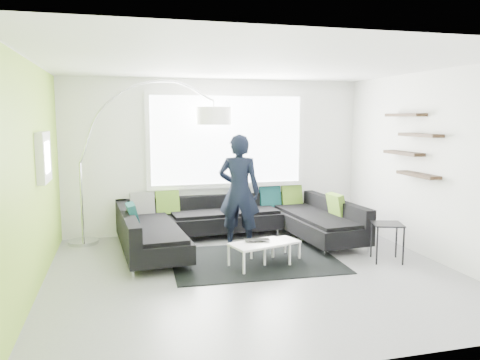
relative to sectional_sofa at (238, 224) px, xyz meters
name	(u,v)px	position (x,y,z in m)	size (l,w,h in m)	color
ground	(254,273)	(-0.13, -1.41, -0.36)	(5.50, 5.50, 0.00)	gray
room_shell	(253,140)	(-0.09, -1.21, 1.45)	(5.54, 5.04, 2.82)	white
sectional_sofa	(238,224)	(0.00, 0.00, 0.00)	(3.91, 2.59, 0.81)	black
rug	(255,260)	(0.04, -0.88, -0.35)	(2.43, 1.77, 0.01)	black
coffee_table	(268,252)	(0.19, -1.03, -0.18)	(1.04, 0.61, 0.34)	white
arc_lamp	(80,163)	(-2.49, 0.76, 1.01)	(2.56, 0.97, 2.73)	white
side_table	(387,242)	(1.92, -1.38, -0.07)	(0.41, 0.41, 0.57)	black
person	(239,191)	(0.00, -0.10, 0.57)	(0.80, 0.68, 1.85)	black
laptop	(258,241)	(0.02, -1.11, 0.00)	(0.38, 0.27, 0.03)	black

